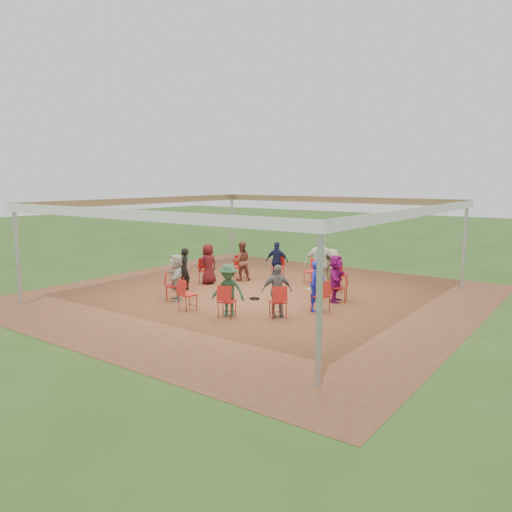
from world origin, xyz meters
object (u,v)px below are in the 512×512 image
Objects in this scene: chair_8 at (172,286)px; laptop at (313,287)px; person_seated_2 at (331,271)px; chair_9 at (188,295)px; person_seated_8 at (228,290)px; chair_0 at (320,296)px; chair_2 at (335,279)px; person_seated_1 at (336,278)px; person_seated_5 at (208,264)px; person_seated_0 at (317,286)px; chair_3 at (311,272)px; person_seated_7 at (176,277)px; person_seated_9 at (277,291)px; chair_5 at (241,268)px; person_seated_3 at (277,261)px; cable_coil at (255,299)px; chair_7 at (181,277)px; chair_10 at (227,301)px; person_seated_6 at (184,269)px; chair_11 at (278,302)px; standing_person at (321,264)px; chair_4 at (278,268)px; chair_1 at (340,287)px; person_seated_4 at (241,261)px; chair_6 at (206,271)px.

chair_8 is 2.54× the size of laptop.
laptop is at bearing 146.67° from person_seated_2.
person_seated_8 is at bearing 19.98° from chair_9.
chair_2 is (-0.84, 2.49, 0.00)m from chair_0.
person_seated_2 is (-0.72, 1.08, 0.00)m from person_seated_1.
person_seated_5 reaches higher than laptop.
chair_8 is 4.46m from person_seated_0.
person_seated_5 is at bearing 60.77° from chair_2.
chair_3 is 5.08m from chair_8.
person_seated_1 is 4.85m from person_seated_7.
chair_3 is 4.46m from person_seated_9.
chair_5 is at bearing 90.00° from person_seated_9.
person_seated_3 is 3.05m from cable_coil.
person_seated_3 reaches higher than chair_7.
chair_0 and chair_5 have the same top height.
person_seated_5 reaches higher than chair_10.
chair_9 is 3.65m from person_seated_5.
person_seated_6 is at bearing 32.31° from chair_5.
chair_9 and chair_10 have the same top height.
standing_person reaches higher than chair_11.
person_seated_0 is (0.72, -2.47, 0.27)m from chair_2.
chair_4 is at bearing 58.12° from laptop.
person_seated_6 and person_seated_8 have the same top height.
chair_1 is 3.72m from chair_10.
chair_4 is at bearing 120.00° from chair_8.
laptop is (-0.08, -1.27, -0.05)m from person_seated_1.
cable_coil is at bearing 80.38° from chair_7.
chair_4 is at bearing 43.66° from person_seated_1.
person_seated_6 is 3.55m from person_seated_8.
person_seated_6 is (-0.50, -2.46, 0.00)m from person_seated_4.
chair_0 is 0.63× the size of person_seated_2.
laptop is at bearing 104.48° from person_seated_4.
person_seated_8 is (1.64, -4.87, 0.27)m from chair_4.
chair_1 is 2.58× the size of cable_coil.
person_seated_7 is at bearing 147.69° from chair_10.
chair_10 is at bearing 75.00° from chair_5.
chair_10 is at bearing -90.00° from person_seated_8.
person_seated_9 is at bearing 147.69° from chair_1.
chair_8 is 3.65m from person_seated_4.
chair_7 is 0.63× the size of person_seated_1.
chair_6 is 2.59m from person_seated_3.
chair_2 is 0.63× the size of person_seated_7.
person_seated_2 is 3.55m from person_seated_4.
person_seated_6 is (-4.35, 0.94, 0.27)m from chair_11.
person_seated_9 is (2.69, -4.04, 0.00)m from person_seated_3.
person_seated_8 is 0.75× the size of standing_person.
person_seated_3 reaches higher than chair_3.
person_seated_4 is 0.75× the size of standing_person.
person_seated_1 and person_seated_8 have the same top height.
chair_9 is at bearing 59.23° from person_seated_4.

